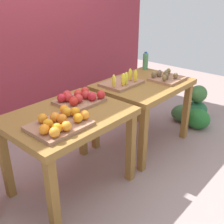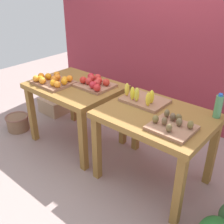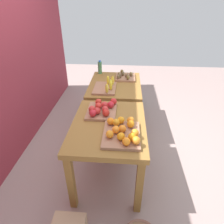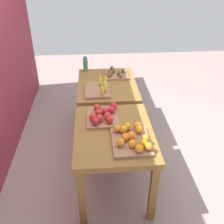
{
  "view_description": "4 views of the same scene",
  "coord_description": "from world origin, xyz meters",
  "px_view_note": "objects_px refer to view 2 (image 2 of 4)",
  "views": [
    {
      "loc": [
        -1.87,
        -1.66,
        1.76
      ],
      "look_at": [
        0.05,
        0.03,
        0.58
      ],
      "focal_mm": 43.15,
      "sensor_mm": 36.0,
      "label": 1
    },
    {
      "loc": [
        1.67,
        -1.93,
        1.95
      ],
      "look_at": [
        -0.02,
        0.04,
        0.59
      ],
      "focal_mm": 42.93,
      "sensor_mm": 36.0,
      "label": 2
    },
    {
      "loc": [
        -2.29,
        -0.17,
        1.98
      ],
      "look_at": [
        0.05,
        0.01,
        0.56
      ],
      "focal_mm": 31.18,
      "sensor_mm": 36.0,
      "label": 3
    },
    {
      "loc": [
        -2.68,
        0.18,
        2.34
      ],
      "look_at": [
        0.05,
        -0.03,
        0.63
      ],
      "focal_mm": 41.68,
      "sensor_mm": 36.0,
      "label": 4
    }
  ],
  "objects_px": {
    "display_table_left": "(75,94)",
    "orange_bin": "(53,81)",
    "banana_crate": "(143,99)",
    "water_bottle": "(218,106)",
    "cardboard_produce_box": "(54,106)",
    "apple_bin": "(95,83)",
    "kiwi_bin": "(172,125)",
    "display_table_right": "(156,125)",
    "wicker_basket": "(18,122)"
  },
  "relations": [
    {
      "from": "display_table_left",
      "to": "orange_bin",
      "type": "distance_m",
      "value": 0.3
    },
    {
      "from": "banana_crate",
      "to": "water_bottle",
      "type": "height_order",
      "value": "water_bottle"
    },
    {
      "from": "display_table_left",
      "to": "cardboard_produce_box",
      "type": "distance_m",
      "value": 1.08
    },
    {
      "from": "apple_bin",
      "to": "kiwi_bin",
      "type": "xyz_separation_m",
      "value": [
        1.13,
        -0.25,
        -0.01
      ]
    },
    {
      "from": "display_table_right",
      "to": "kiwi_bin",
      "type": "bearing_deg",
      "value": -32.22
    },
    {
      "from": "display_table_left",
      "to": "kiwi_bin",
      "type": "bearing_deg",
      "value": -6.26
    },
    {
      "from": "wicker_basket",
      "to": "apple_bin",
      "type": "bearing_deg",
      "value": 22.78
    },
    {
      "from": "kiwi_bin",
      "to": "wicker_basket",
      "type": "distance_m",
      "value": 2.32
    },
    {
      "from": "display_table_left",
      "to": "apple_bin",
      "type": "xyz_separation_m",
      "value": [
        0.23,
        0.1,
        0.16
      ]
    },
    {
      "from": "wicker_basket",
      "to": "display_table_right",
      "type": "bearing_deg",
      "value": 10.12
    },
    {
      "from": "apple_bin",
      "to": "water_bottle",
      "type": "distance_m",
      "value": 1.35
    },
    {
      "from": "apple_bin",
      "to": "wicker_basket",
      "type": "distance_m",
      "value": 1.36
    },
    {
      "from": "water_bottle",
      "to": "wicker_basket",
      "type": "relative_size",
      "value": 0.73
    },
    {
      "from": "display_table_left",
      "to": "water_bottle",
      "type": "xyz_separation_m",
      "value": [
        1.56,
        0.29,
        0.22
      ]
    },
    {
      "from": "wicker_basket",
      "to": "cardboard_produce_box",
      "type": "xyz_separation_m",
      "value": [
        -0.04,
        0.65,
        0.0
      ]
    },
    {
      "from": "kiwi_bin",
      "to": "cardboard_produce_box",
      "type": "distance_m",
      "value": 2.38
    },
    {
      "from": "apple_bin",
      "to": "cardboard_produce_box",
      "type": "height_order",
      "value": "apple_bin"
    },
    {
      "from": "banana_crate",
      "to": "orange_bin",
      "type": "bearing_deg",
      "value": -165.77
    },
    {
      "from": "orange_bin",
      "to": "apple_bin",
      "type": "xyz_separation_m",
      "value": [
        0.42,
        0.26,
        0.0
      ]
    },
    {
      "from": "apple_bin",
      "to": "wicker_basket",
      "type": "bearing_deg",
      "value": -157.22
    },
    {
      "from": "display_table_right",
      "to": "kiwi_bin",
      "type": "relative_size",
      "value": 2.89
    },
    {
      "from": "orange_bin",
      "to": "wicker_basket",
      "type": "distance_m",
      "value": 0.98
    },
    {
      "from": "orange_bin",
      "to": "apple_bin",
      "type": "height_order",
      "value": "apple_bin"
    },
    {
      "from": "display_table_left",
      "to": "water_bottle",
      "type": "relative_size",
      "value": 4.51
    },
    {
      "from": "orange_bin",
      "to": "apple_bin",
      "type": "distance_m",
      "value": 0.5
    },
    {
      "from": "display_table_right",
      "to": "apple_bin",
      "type": "xyz_separation_m",
      "value": [
        -0.89,
        0.1,
        0.16
      ]
    },
    {
      "from": "display_table_left",
      "to": "orange_bin",
      "type": "height_order",
      "value": "orange_bin"
    },
    {
      "from": "apple_bin",
      "to": "display_table_right",
      "type": "bearing_deg",
      "value": -6.33
    },
    {
      "from": "cardboard_produce_box",
      "to": "display_table_left",
      "type": "bearing_deg",
      "value": -18.87
    },
    {
      "from": "display_table_left",
      "to": "display_table_right",
      "type": "bearing_deg",
      "value": 0.0
    },
    {
      "from": "display_table_right",
      "to": "kiwi_bin",
      "type": "xyz_separation_m",
      "value": [
        0.24,
        -0.15,
        0.15
      ]
    },
    {
      "from": "display_table_left",
      "to": "banana_crate",
      "type": "xyz_separation_m",
      "value": [
        0.88,
        0.12,
        0.15
      ]
    },
    {
      "from": "water_bottle",
      "to": "cardboard_produce_box",
      "type": "relative_size",
      "value": 0.58
    },
    {
      "from": "apple_bin",
      "to": "water_bottle",
      "type": "xyz_separation_m",
      "value": [
        1.34,
        0.2,
        0.06
      ]
    },
    {
      "from": "wicker_basket",
      "to": "cardboard_produce_box",
      "type": "distance_m",
      "value": 0.65
    },
    {
      "from": "orange_bin",
      "to": "banana_crate",
      "type": "bearing_deg",
      "value": 14.23
    },
    {
      "from": "orange_bin",
      "to": "kiwi_bin",
      "type": "bearing_deg",
      "value": 0.29
    },
    {
      "from": "display_table_left",
      "to": "display_table_right",
      "type": "distance_m",
      "value": 1.12
    },
    {
      "from": "banana_crate",
      "to": "kiwi_bin",
      "type": "xyz_separation_m",
      "value": [
        0.47,
        -0.27,
        -0.01
      ]
    },
    {
      "from": "display_table_left",
      "to": "kiwi_bin",
      "type": "distance_m",
      "value": 1.37
    },
    {
      "from": "kiwi_bin",
      "to": "orange_bin",
      "type": "bearing_deg",
      "value": -179.71
    },
    {
      "from": "orange_bin",
      "to": "kiwi_bin",
      "type": "xyz_separation_m",
      "value": [
        1.55,
        0.01,
        -0.01
      ]
    },
    {
      "from": "banana_crate",
      "to": "water_bottle",
      "type": "relative_size",
      "value": 1.92
    },
    {
      "from": "banana_crate",
      "to": "wicker_basket",
      "type": "distance_m",
      "value": 1.92
    },
    {
      "from": "display_table_right",
      "to": "cardboard_produce_box",
      "type": "xyz_separation_m",
      "value": [
        -2.0,
        0.3,
        -0.55
      ]
    },
    {
      "from": "orange_bin",
      "to": "water_bottle",
      "type": "xyz_separation_m",
      "value": [
        1.76,
        0.45,
        0.06
      ]
    },
    {
      "from": "kiwi_bin",
      "to": "cardboard_produce_box",
      "type": "relative_size",
      "value": 0.9
    },
    {
      "from": "display_table_left",
      "to": "wicker_basket",
      "type": "xyz_separation_m",
      "value": [
        -0.84,
        -0.35,
        -0.56
      ]
    },
    {
      "from": "orange_bin",
      "to": "kiwi_bin",
      "type": "distance_m",
      "value": 1.55
    },
    {
      "from": "display_table_left",
      "to": "apple_bin",
      "type": "height_order",
      "value": "apple_bin"
    }
  ]
}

